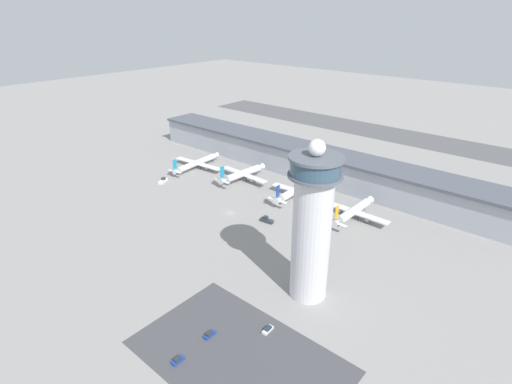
{
  "coord_description": "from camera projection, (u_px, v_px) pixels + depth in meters",
  "views": [
    {
      "loc": [
        129.48,
        -130.01,
        95.64
      ],
      "look_at": [
        4.1,
        15.85,
        7.67
      ],
      "focal_mm": 28.0,
      "sensor_mm": 36.0,
      "label": 1
    }
  ],
  "objects": [
    {
      "name": "ground_plane",
      "position": [
        230.0,
        213.0,
        206.2
      ],
      "size": [
        1000.0,
        1000.0,
        0.0
      ],
      "primitive_type": "plane",
      "color": "gray"
    },
    {
      "name": "terminal_building",
      "position": [
        307.0,
        161.0,
        250.61
      ],
      "size": [
        246.69,
        25.0,
        18.35
      ],
      "color": "#A3A8B2",
      "rests_on": "ground"
    },
    {
      "name": "runway_strip",
      "position": [
        388.0,
        133.0,
        338.97
      ],
      "size": [
        370.04,
        44.0,
        0.01
      ],
      "primitive_type": "cube",
      "color": "#515154",
      "rests_on": "ground"
    },
    {
      "name": "control_tower",
      "position": [
        312.0,
        225.0,
        135.86
      ],
      "size": [
        18.09,
        18.09,
        59.21
      ],
      "color": "silver",
      "rests_on": "ground"
    },
    {
      "name": "parking_lot_surface",
      "position": [
        239.0,
        356.0,
        120.83
      ],
      "size": [
        64.0,
        40.0,
        0.01
      ],
      "primitive_type": "cube",
      "color": "#424247",
      "rests_on": "ground"
    },
    {
      "name": "airplane_gate_alpha",
      "position": [
        197.0,
        163.0,
        262.22
      ],
      "size": [
        37.98,
        40.96,
        11.81
      ],
      "color": "white",
      "rests_on": "ground"
    },
    {
      "name": "airplane_gate_bravo",
      "position": [
        243.0,
        174.0,
        243.24
      ],
      "size": [
        36.2,
        35.63,
        13.7
      ],
      "color": "silver",
      "rests_on": "ground"
    },
    {
      "name": "airplane_gate_charlie",
      "position": [
        296.0,
        190.0,
        221.58
      ],
      "size": [
        31.3,
        36.37,
        13.06
      ],
      "color": "white",
      "rests_on": "ground"
    },
    {
      "name": "airplane_gate_delta",
      "position": [
        353.0,
        211.0,
        198.91
      ],
      "size": [
        36.96,
        35.84,
        13.26
      ],
      "color": "silver",
      "rests_on": "ground"
    },
    {
      "name": "service_truck_catering",
      "position": [
        267.0,
        220.0,
        196.92
      ],
      "size": [
        7.03,
        3.12,
        3.11
      ],
      "color": "black",
      "rests_on": "ground"
    },
    {
      "name": "service_truck_fuel",
      "position": [
        163.0,
        181.0,
        243.21
      ],
      "size": [
        5.56,
        8.18,
        2.45
      ],
      "color": "black",
      "rests_on": "ground"
    },
    {
      "name": "car_navy_sedan",
      "position": [
        210.0,
        334.0,
        128.2
      ],
      "size": [
        1.75,
        4.35,
        1.56
      ],
      "color": "black",
      "rests_on": "ground"
    },
    {
      "name": "car_maroon_suv",
      "position": [
        178.0,
        360.0,
        118.83
      ],
      "size": [
        1.95,
        4.08,
        1.56
      ],
      "color": "black",
      "rests_on": "ground"
    },
    {
      "name": "car_black_suv",
      "position": [
        268.0,
        330.0,
        130.2
      ],
      "size": [
        1.98,
        4.6,
        1.48
      ],
      "color": "black",
      "rests_on": "ground"
    }
  ]
}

